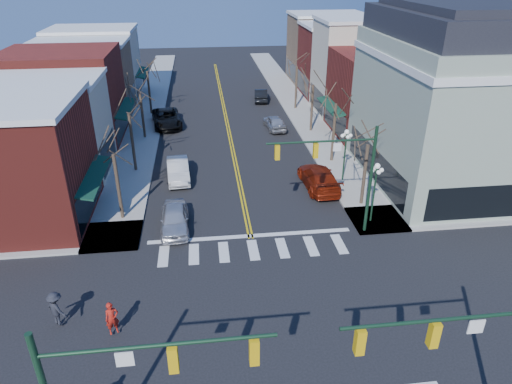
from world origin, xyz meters
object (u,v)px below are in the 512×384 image
object	(u,v)px
lamppost_midblock	(345,147)
car_right_near	(319,178)
car_left_far	(167,118)
pedestrian_dark_b	(56,309)
car_right_mid	(275,122)
lamppost_corner	(375,183)
car_left_mid	(178,170)
car_right_far	(261,95)
victorian_corner	(460,98)
pedestrian_red_a	(112,318)
car_left_near	(175,219)

from	to	relation	value
lamppost_midblock	car_right_near	xyz separation A→B (m)	(-2.17, -0.86, -2.13)
car_right_near	car_left_far	bearing A→B (deg)	-54.85
car_left_far	pedestrian_dark_b	distance (m)	29.90
car_right_near	car_right_mid	distance (m)	14.06
lamppost_corner	car_right_near	bearing A→B (deg)	111.08
car_left_mid	car_left_far	world-z (taller)	car_left_far
lamppost_midblock	car_left_mid	xyz separation A→B (m)	(-13.00, 2.01, -2.18)
lamppost_midblock	car_left_far	world-z (taller)	lamppost_midblock
car_left_far	car_right_far	size ratio (longest dim) A/B	1.35
victorian_corner	car_left_mid	distance (m)	22.24
lamppost_corner	car_right_near	xyz separation A→B (m)	(-2.17, 5.64, -2.13)
car_right_far	pedestrian_red_a	distance (m)	40.92
car_left_near	car_right_near	size ratio (longest dim) A/B	0.79
car_left_mid	car_right_near	distance (m)	11.20
car_right_mid	pedestrian_red_a	bearing A→B (deg)	61.28
lamppost_corner	car_right_mid	size ratio (longest dim) A/B	1.00
lamppost_corner	car_left_far	world-z (taller)	lamppost_corner
car_left_near	car_right_near	xyz separation A→B (m)	(10.83, 4.87, 0.06)
lamppost_midblock	car_right_far	bearing A→B (deg)	98.04
pedestrian_red_a	car_left_mid	bearing A→B (deg)	57.98
car_left_mid	car_right_near	xyz separation A→B (m)	(10.83, -2.87, 0.05)
car_left_mid	lamppost_midblock	bearing A→B (deg)	-13.08
car_right_mid	pedestrian_dark_b	bearing A→B (deg)	56.01
pedestrian_red_a	pedestrian_dark_b	distance (m)	2.85
lamppost_midblock	victorian_corner	bearing A→B (deg)	-3.45
car_left_far	pedestrian_red_a	distance (m)	30.62
car_left_mid	car_right_mid	distance (m)	14.71
pedestrian_dark_b	car_left_far	bearing A→B (deg)	-59.49
car_right_mid	car_right_far	xyz separation A→B (m)	(0.00, 10.92, 0.00)
pedestrian_dark_b	lamppost_midblock	bearing A→B (deg)	-104.81
victorian_corner	car_left_near	size ratio (longest dim) A/B	3.16
victorian_corner	car_left_far	size ratio (longest dim) A/B	2.34
car_left_mid	victorian_corner	bearing A→B (deg)	-11.02
car_left_far	pedestrian_red_a	bearing A→B (deg)	-99.56
car_right_near	car_right_far	distance (m)	24.96
car_left_mid	pedestrian_dark_b	xyz separation A→B (m)	(-5.20, -16.10, 0.28)
lamppost_midblock	car_right_near	bearing A→B (deg)	-158.45
lamppost_corner	car_right_far	size ratio (longest dim) A/B	0.96
pedestrian_dark_b	car_left_mid	bearing A→B (deg)	-70.47
pedestrian_red_a	car_right_mid	bearing A→B (deg)	43.09
car_left_mid	lamppost_corner	bearing A→B (deg)	-37.51
car_right_mid	car_right_far	bearing A→B (deg)	-95.48
lamppost_midblock	car_right_mid	xyz separation A→B (m)	(-3.40, 13.15, -2.22)
car_left_far	pedestrian_red_a	world-z (taller)	pedestrian_red_a
pedestrian_red_a	pedestrian_dark_b	xyz separation A→B (m)	(-2.70, 0.92, 0.06)
car_left_near	car_left_mid	xyz separation A→B (m)	(0.00, 7.74, 0.02)
car_right_mid	pedestrian_dark_b	xyz separation A→B (m)	(-14.80, -27.24, 0.33)
car_left_mid	car_left_near	bearing A→B (deg)	-94.31
victorian_corner	car_right_near	world-z (taller)	victorian_corner
lamppost_midblock	car_left_far	bearing A→B (deg)	133.13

